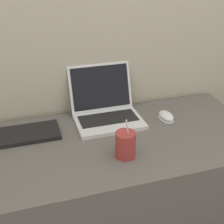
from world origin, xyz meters
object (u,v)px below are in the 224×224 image
object	(u,v)px
drink_cup	(125,144)
computer_mouse	(166,116)
external_keyboard	(11,136)
laptop	(106,108)

from	to	relation	value
drink_cup	computer_mouse	xyz separation A→B (m)	(0.31, 0.24, -0.04)
computer_mouse	external_keyboard	size ratio (longest dim) A/B	0.26
drink_cup	computer_mouse	distance (m)	0.40
drink_cup	external_keyboard	xyz separation A→B (m)	(-0.46, 0.29, -0.05)
laptop	drink_cup	distance (m)	0.35
laptop	external_keyboard	size ratio (longest dim) A/B	0.74
computer_mouse	external_keyboard	distance (m)	0.77
laptop	computer_mouse	xyz separation A→B (m)	(0.29, -0.10, -0.04)
laptop	drink_cup	bearing A→B (deg)	-92.52
drink_cup	external_keyboard	distance (m)	0.55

